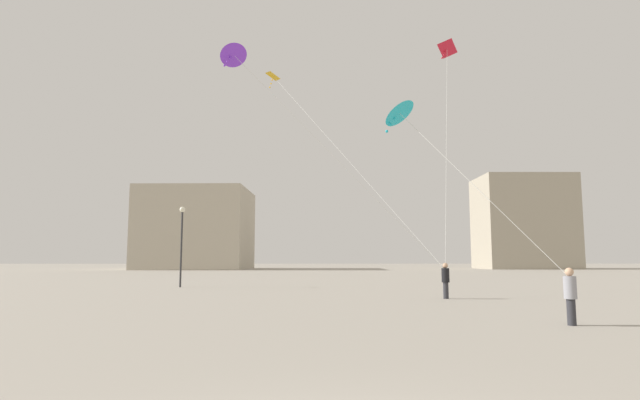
% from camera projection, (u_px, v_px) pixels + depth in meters
% --- Properties ---
extents(person_in_grey, '(0.34, 0.34, 1.57)m').
position_uv_depth(person_in_grey, '(570.00, 294.00, 14.05)').
color(person_in_grey, '#2D2D33').
rests_on(person_in_grey, ground_plane).
extents(person_in_black, '(0.35, 0.35, 1.61)m').
position_uv_depth(person_in_black, '(446.00, 279.00, 23.07)').
color(person_in_black, '#2D2D33').
rests_on(person_in_black, ground_plane).
extents(kite_violet_diamond, '(10.55, 1.51, 10.43)m').
position_uv_depth(kite_violet_diamond, '(235.00, 56.00, 23.70)').
color(kite_violet_diamond, purple).
extents(kite_amber_delta, '(9.03, 8.96, 12.46)m').
position_uv_depth(kite_amber_delta, '(279.00, 83.00, 32.29)').
color(kite_amber_delta, yellow).
extents(kite_crimson_delta, '(2.28, 5.08, 12.75)m').
position_uv_depth(kite_crimson_delta, '(447.00, 53.00, 28.84)').
color(kite_crimson_delta, red).
extents(kite_cyan_diamond, '(4.93, 3.62, 5.94)m').
position_uv_depth(kite_cyan_diamond, '(399.00, 113.00, 17.45)').
color(kite_cyan_diamond, '#1EB2C6').
extents(building_left_hall, '(17.05, 16.08, 12.84)m').
position_uv_depth(building_left_hall, '(197.00, 229.00, 82.77)').
color(building_left_hall, '#B2A893').
rests_on(building_left_hall, ground_plane).
extents(building_centre_hall, '(14.72, 11.12, 15.32)m').
position_uv_depth(building_centre_hall, '(523.00, 223.00, 85.18)').
color(building_centre_hall, '#A39984').
rests_on(building_centre_hall, ground_plane).
extents(lamppost_east, '(0.36, 0.36, 5.06)m').
position_uv_depth(lamppost_east, '(182.00, 233.00, 32.26)').
color(lamppost_east, '#2D2D30').
rests_on(lamppost_east, ground_plane).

